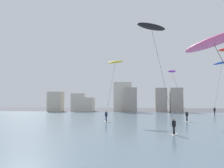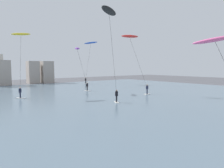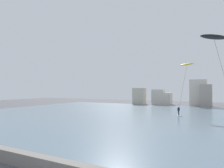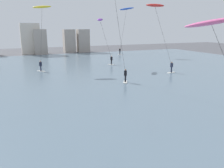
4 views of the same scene
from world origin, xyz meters
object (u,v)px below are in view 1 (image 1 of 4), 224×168
kitesurfer_yellow (114,68)px  kitesurfer_purple (174,78)px  kitesurfer_black (154,37)px  kitesurfer_pink (218,49)px  kitesurfer_blue (221,67)px

kitesurfer_yellow → kitesurfer_purple: size_ratio=1.22×
kitesurfer_purple → kitesurfer_black: bearing=-105.8°
kitesurfer_yellow → kitesurfer_purple: bearing=-7.3°
kitesurfer_black → kitesurfer_yellow: kitesurfer_black is taller
kitesurfer_pink → kitesurfer_purple: kitesurfer_purple is taller
kitesurfer_blue → kitesurfer_purple: (-11.56, -13.74, -3.33)m
kitesurfer_pink → kitesurfer_blue: (12.82, 38.35, 3.71)m
kitesurfer_black → kitesurfer_purple: 14.56m
kitesurfer_black → kitesurfer_blue: kitesurfer_blue is taller
kitesurfer_black → kitesurfer_purple: kitesurfer_black is taller
kitesurfer_pink → kitesurfer_yellow: 27.19m
kitesurfer_blue → kitesurfer_black: bearing=-119.4°
kitesurfer_pink → kitesurfer_blue: kitesurfer_blue is taller
kitesurfer_pink → kitesurfer_purple: size_ratio=0.90×
kitesurfer_black → kitesurfer_purple: size_ratio=1.39×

